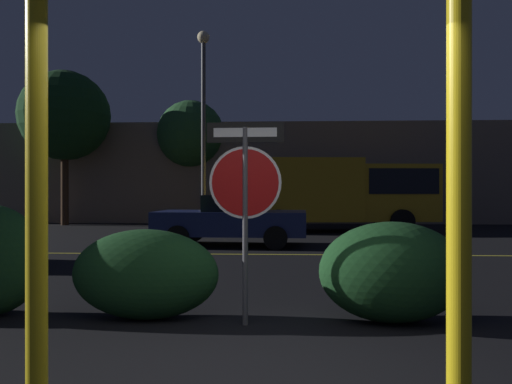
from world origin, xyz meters
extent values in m
cube|color=gold|center=(0.00, 7.86, 0.00)|extent=(35.38, 0.12, 0.01)
cylinder|color=#4C4C51|center=(-0.18, 1.81, 1.08)|extent=(0.06, 0.06, 2.16)
cylinder|color=white|center=(-0.18, 1.81, 1.55)|extent=(0.79, 0.03, 0.79)
cylinder|color=#B71414|center=(-0.18, 1.81, 1.55)|extent=(0.73, 0.04, 0.73)
cube|color=black|center=(-0.18, 1.81, 2.10)|extent=(0.85, 0.05, 0.22)
cube|color=white|center=(-0.18, 1.81, 2.10)|extent=(0.69, 0.05, 0.10)
cylinder|color=yellow|center=(-1.32, -0.57, 1.45)|extent=(0.13, 0.13, 2.91)
cylinder|color=yellow|center=(1.31, -0.45, 1.34)|extent=(0.15, 0.15, 2.69)
ellipsoid|color=#19421E|center=(-1.33, 1.99, 0.51)|extent=(1.68, 0.75, 1.03)
ellipsoid|color=#19421E|center=(1.45, 1.99, 0.56)|extent=(1.63, 1.01, 1.12)
cube|color=navy|center=(-1.09, 9.70, 0.61)|extent=(4.06, 2.05, 0.63)
cube|color=black|center=(-0.97, 9.69, 1.14)|extent=(1.66, 1.68, 0.43)
cylinder|color=black|center=(-2.36, 8.85, 0.30)|extent=(0.61, 0.23, 0.60)
cylinder|color=black|center=(-2.28, 10.65, 0.30)|extent=(0.61, 0.23, 0.60)
cylinder|color=black|center=(0.11, 8.74, 0.30)|extent=(0.61, 0.23, 0.60)
cylinder|color=black|center=(0.19, 10.54, 0.30)|extent=(0.61, 0.23, 0.60)
sphere|color=#F4EFCC|center=(-3.13, 9.21, 0.64)|extent=(0.14, 0.14, 0.14)
sphere|color=#F4EFCC|center=(-3.08, 10.37, 0.64)|extent=(0.14, 0.14, 0.14)
cube|color=gold|center=(4.39, 14.72, 1.40)|extent=(2.85, 2.33, 2.01)
cube|color=black|center=(4.39, 14.72, 1.80)|extent=(2.58, 2.36, 0.88)
cube|color=gold|center=(0.86, 14.45, 1.51)|extent=(4.55, 2.60, 2.22)
cylinder|color=black|center=(4.24, 15.80, 0.42)|extent=(0.86, 0.34, 0.84)
cylinder|color=black|center=(4.40, 13.63, 0.42)|extent=(0.86, 0.34, 0.84)
cylinder|color=black|center=(0.00, 15.48, 0.42)|extent=(0.86, 0.34, 0.84)
cylinder|color=black|center=(0.16, 13.30, 0.42)|extent=(0.86, 0.34, 0.84)
cylinder|color=#4C4C51|center=(-2.54, 14.30, 3.40)|extent=(0.16, 0.16, 6.81)
sphere|color=#F9E5B2|center=(-2.54, 14.30, 7.03)|extent=(0.45, 0.45, 0.45)
cylinder|color=#422D1E|center=(-3.83, 18.94, 1.48)|extent=(0.32, 0.32, 2.97)
sphere|color=#235128|center=(-3.83, 18.94, 4.07)|extent=(3.05, 3.05, 3.05)
cylinder|color=#422D1E|center=(-9.04, 17.44, 1.67)|extent=(0.32, 0.32, 3.33)
sphere|color=#143819|center=(-9.04, 17.44, 4.72)|extent=(3.85, 3.85, 3.85)
cube|color=#7A6B5B|center=(-0.90, 20.56, 2.29)|extent=(31.39, 3.74, 4.59)
camera|label=1|loc=(0.19, -3.62, 1.46)|focal=35.00mm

